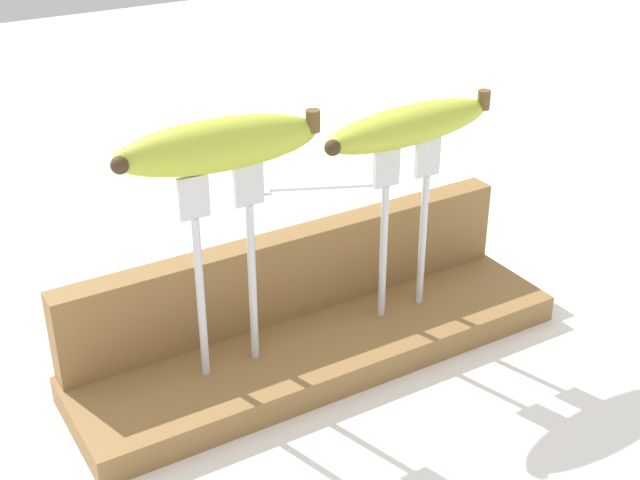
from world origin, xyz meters
name	(u,v)px	position (x,y,z in m)	size (l,w,h in m)	color
ground_plane	(320,358)	(0.00, 0.00, 0.00)	(3.00, 3.00, 0.00)	white
wooden_board	(320,346)	(0.00, 0.00, 0.01)	(0.47, 0.13, 0.03)	olive
board_backstop	(293,272)	(0.00, 0.05, 0.07)	(0.46, 0.03, 0.08)	olive
fork_stand_left	(227,256)	(-0.09, 0.00, 0.14)	(0.07, 0.01, 0.19)	silver
fork_stand_right	(408,215)	(0.09, 0.00, 0.13)	(0.07, 0.01, 0.17)	silver
banana_raised_left	(221,147)	(-0.09, 0.00, 0.23)	(0.17, 0.06, 0.04)	#B2C138
banana_raised_right	(412,127)	(0.09, 0.00, 0.22)	(0.19, 0.06, 0.04)	#B2C138
fork_fallen_near	(290,187)	(0.17, 0.35, 0.00)	(0.17, 0.09, 0.01)	silver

